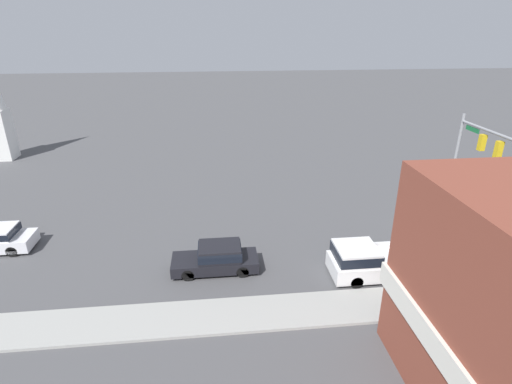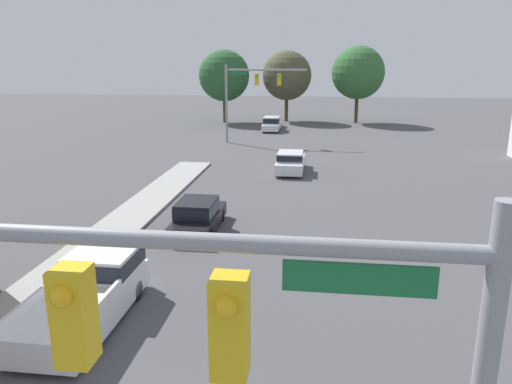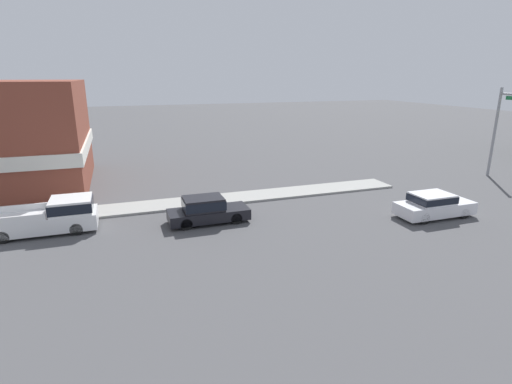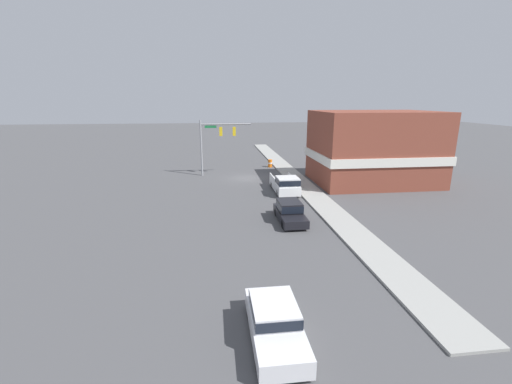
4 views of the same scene
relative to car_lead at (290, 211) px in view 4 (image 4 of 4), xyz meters
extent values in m
plane|color=#4C4C4F|center=(1.84, -15.07, -0.79)|extent=(200.00, 200.00, 0.00)
cube|color=#9E9E99|center=(-3.86, -15.07, -0.72)|extent=(2.40, 60.00, 0.14)
cylinder|color=gray|center=(7.11, -17.32, 2.56)|extent=(0.22, 0.22, 6.70)
cylinder|color=gray|center=(4.11, -17.32, 5.41)|extent=(6.01, 0.18, 0.18)
cube|color=gold|center=(4.71, -17.32, 4.54)|extent=(0.36, 0.36, 1.05)
sphere|color=yellow|center=(4.71, -17.52, 4.86)|extent=(0.22, 0.22, 0.22)
cube|color=gold|center=(3.10, -17.32, 4.54)|extent=(0.36, 0.36, 1.05)
sphere|color=yellow|center=(3.10, -17.52, 4.86)|extent=(0.22, 0.22, 0.22)
cube|color=#196B38|center=(5.91, -17.32, 5.12)|extent=(1.40, 0.04, 0.30)
cylinder|color=black|center=(-0.79, 1.56, -0.46)|extent=(0.22, 0.66, 0.66)
cylinder|color=black|center=(0.79, 1.56, -0.46)|extent=(0.22, 0.66, 0.66)
cylinder|color=black|center=(-0.79, -1.30, -0.46)|extent=(0.22, 0.66, 0.66)
cylinder|color=black|center=(0.79, -1.30, -0.46)|extent=(0.22, 0.66, 0.66)
cube|color=black|center=(0.00, 0.13, -0.31)|extent=(1.81, 4.62, 0.61)
cube|color=black|center=(0.00, -0.15, 0.37)|extent=(1.66, 2.22, 0.74)
cube|color=black|center=(0.00, -0.15, 0.37)|extent=(1.68, 2.30, 0.52)
cylinder|color=black|center=(2.68, 14.65, -0.46)|extent=(0.22, 0.66, 0.66)
cylinder|color=black|center=(4.35, 14.65, -0.46)|extent=(0.22, 0.66, 0.66)
cylinder|color=black|center=(2.68, 11.73, -0.46)|extent=(0.22, 0.66, 0.66)
cylinder|color=black|center=(4.35, 11.73, -0.46)|extent=(0.22, 0.66, 0.66)
cube|color=silver|center=(3.51, 13.19, -0.25)|extent=(1.88, 4.71, 0.72)
cube|color=silver|center=(3.51, 12.91, 0.39)|extent=(1.73, 2.26, 0.57)
cube|color=black|center=(3.51, 12.91, 0.39)|extent=(1.75, 2.35, 0.40)
cylinder|color=black|center=(-2.35, -6.97, -0.46)|extent=(0.22, 0.66, 0.66)
cylinder|color=black|center=(-0.42, -6.97, -0.46)|extent=(0.22, 0.66, 0.66)
cylinder|color=black|center=(-2.35, -10.42, -0.46)|extent=(0.22, 0.66, 0.66)
cylinder|color=black|center=(-0.42, -10.42, -0.46)|extent=(0.22, 0.66, 0.66)
cube|color=white|center=(-1.38, -8.70, -0.19)|extent=(2.15, 5.56, 0.85)
cube|color=white|center=(-1.38, -7.17, 0.62)|extent=(2.04, 2.11, 0.76)
cube|color=black|center=(-1.38, -7.17, 0.62)|extent=(2.06, 2.20, 0.53)
cube|color=white|center=(-2.40, -9.90, 0.41)|extent=(0.12, 3.15, 0.35)
cube|color=white|center=(-0.37, -9.90, 0.41)|extent=(0.12, 3.15, 0.35)
cylinder|color=orange|center=(-2.06, -21.67, -0.27)|extent=(0.56, 0.56, 1.04)
cylinder|color=white|center=(-2.06, -21.67, -0.22)|extent=(0.57, 0.57, 0.19)
cube|color=brown|center=(-11.93, -11.40, 3.13)|extent=(12.76, 9.21, 7.85)
cube|color=silver|center=(-11.93, -11.40, 2.26)|extent=(13.06, 9.51, 0.90)
camera|label=1|loc=(-18.55, -0.08, 11.54)|focal=28.00mm
camera|label=2|loc=(5.51, -21.59, 7.07)|focal=35.00mm
camera|label=3|loc=(21.47, -4.41, 7.41)|focal=28.00mm
camera|label=4|loc=(5.66, 24.40, 8.27)|focal=24.00mm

